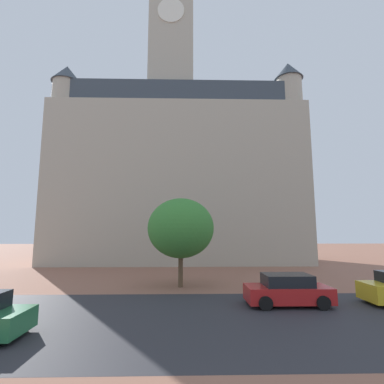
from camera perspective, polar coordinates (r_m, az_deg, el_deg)
ground_plane at (r=13.98m, az=-0.37°, el=-22.76°), size 120.00×120.00×0.00m
street_asphalt_strip at (r=12.56m, az=-0.24°, el=-24.50°), size 120.00×8.94×0.00m
landmark_building at (r=34.03m, az=-2.94°, el=5.12°), size 28.33×10.58×38.00m
car_red at (r=15.14m, az=18.89°, el=-18.47°), size 4.02×1.92×1.47m
tree_curb_far at (r=18.47m, az=-2.30°, el=-7.36°), size 4.33×4.33×5.69m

